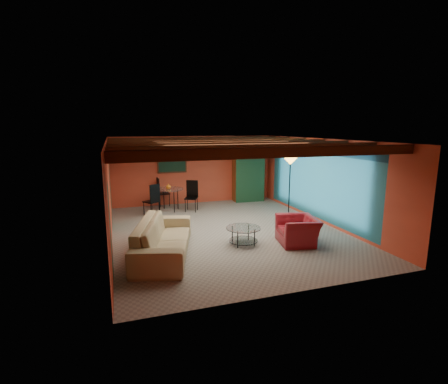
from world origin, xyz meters
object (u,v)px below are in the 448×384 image
object	(u,v)px
sofa	(164,238)
potted_plant	(248,145)
armchair	(298,230)
dining_table	(169,196)
coffee_table	(243,236)
vase	(168,178)
armoire	(248,176)
floor_lamp	(289,189)

from	to	relation	value
sofa	potted_plant	size ratio (longest dim) A/B	6.39
armchair	dining_table	size ratio (longest dim) A/B	0.50
coffee_table	vase	distance (m)	4.56
sofa	coffee_table	xyz separation A→B (m)	(2.10, 0.08, -0.19)
armoire	floor_lamp	bearing A→B (deg)	-84.03
coffee_table	armoire	bearing A→B (deg)	66.56
armchair	coffee_table	bearing A→B (deg)	-93.75
sofa	dining_table	size ratio (longest dim) A/B	1.34
sofa	dining_table	xyz separation A→B (m)	(0.82, 4.33, 0.14)
coffee_table	dining_table	xyz separation A→B (m)	(-1.28, 4.26, 0.33)
floor_lamp	vase	distance (m)	4.39
armchair	coffee_table	distance (m)	1.46
armchair	coffee_table	size ratio (longest dim) A/B	1.20
coffee_table	armchair	bearing A→B (deg)	-15.28
sofa	vase	distance (m)	4.48
dining_table	vase	size ratio (longest dim) A/B	11.28
dining_table	floor_lamp	xyz separation A→B (m)	(3.57, -2.55, 0.48)
armchair	potted_plant	xyz separation A→B (m)	(0.74, 5.32, 1.97)
floor_lamp	vase	size ratio (longest dim) A/B	10.78
dining_table	potted_plant	world-z (taller)	potted_plant
armchair	vase	bearing A→B (deg)	-138.48
armchair	potted_plant	bearing A→B (deg)	-176.37
armchair	dining_table	xyz separation A→B (m)	(-2.68, 4.64, 0.21)
potted_plant	vase	bearing A→B (deg)	-168.74
coffee_table	armoire	world-z (taller)	armoire
coffee_table	armoire	size ratio (longest dim) A/B	0.44
coffee_table	potted_plant	world-z (taller)	potted_plant
coffee_table	dining_table	bearing A→B (deg)	106.69
sofa	armoire	bearing A→B (deg)	-24.38
armchair	floor_lamp	distance (m)	2.37
dining_table	armoire	world-z (taller)	armoire
potted_plant	vase	size ratio (longest dim) A/B	2.37
vase	coffee_table	bearing A→B (deg)	-73.31
dining_table	vase	xyz separation A→B (m)	(0.00, 0.00, 0.67)
armchair	vase	distance (m)	5.43
sofa	armoire	size ratio (longest dim) A/B	1.40
dining_table	potted_plant	xyz separation A→B (m)	(3.42, 0.68, 1.76)
armoire	floor_lamp	world-z (taller)	armoire
coffee_table	floor_lamp	bearing A→B (deg)	36.63
sofa	armoire	distance (m)	6.60
sofa	floor_lamp	distance (m)	4.78
armchair	armoire	world-z (taller)	armoire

